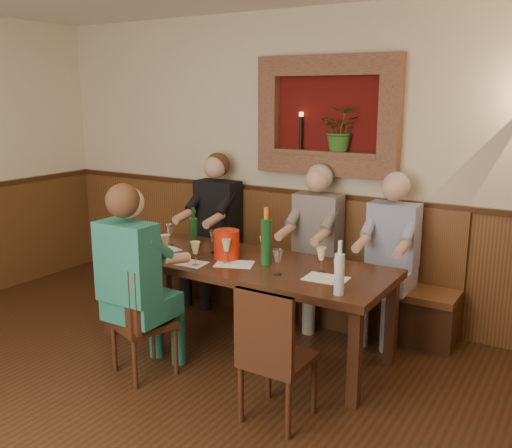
% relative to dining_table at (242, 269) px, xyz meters
% --- Properties ---
extents(room_shell, '(6.04, 6.04, 2.82)m').
position_rel_dining_table_xyz_m(room_shell, '(0.00, -1.85, 1.21)').
color(room_shell, beige).
rests_on(room_shell, ground).
extents(wainscoting, '(6.02, 6.02, 1.15)m').
position_rel_dining_table_xyz_m(wainscoting, '(0.00, -1.85, -0.09)').
color(wainscoting, '#4D3216').
rests_on(wainscoting, ground).
extents(wall_niche, '(1.36, 0.30, 1.06)m').
position_rel_dining_table_xyz_m(wall_niche, '(0.24, 1.09, 1.13)').
color(wall_niche, '#4E0C0B').
rests_on(wall_niche, ground).
extents(dining_table, '(2.40, 0.90, 0.75)m').
position_rel_dining_table_xyz_m(dining_table, '(0.00, 0.00, 0.00)').
color(dining_table, black).
rests_on(dining_table, ground).
extents(bench, '(3.00, 0.45, 1.11)m').
position_rel_dining_table_xyz_m(bench, '(0.00, 0.94, -0.35)').
color(bench, '#381E0F').
rests_on(bench, ground).
extents(chair_near_left, '(0.50, 0.50, 0.88)m').
position_rel_dining_table_xyz_m(chair_near_left, '(-0.40, -0.76, -0.42)').
color(chair_near_left, black).
rests_on(chair_near_left, ground).
extents(chair_near_right, '(0.41, 0.41, 0.91)m').
position_rel_dining_table_xyz_m(chair_near_right, '(0.75, -0.77, -0.41)').
color(chair_near_right, black).
rests_on(chair_near_right, ground).
extents(person_bench_left, '(0.44, 0.54, 1.48)m').
position_rel_dining_table_xyz_m(person_bench_left, '(-0.89, 0.84, -0.06)').
color(person_bench_left, black).
rests_on(person_bench_left, ground).
extents(person_bench_mid, '(0.42, 0.52, 1.43)m').
position_rel_dining_table_xyz_m(person_bench_mid, '(0.22, 0.84, -0.08)').
color(person_bench_mid, '#595351').
rests_on(person_bench_mid, ground).
extents(person_bench_right, '(0.42, 0.51, 1.42)m').
position_rel_dining_table_xyz_m(person_bench_right, '(0.92, 0.84, -0.09)').
color(person_bench_right, navy).
rests_on(person_bench_right, ground).
extents(person_chair_front, '(0.43, 0.53, 1.46)m').
position_rel_dining_table_xyz_m(person_chair_front, '(-0.39, -0.78, -0.07)').
color(person_chair_front, '#195059').
rests_on(person_chair_front, ground).
extents(spittoon_bucket, '(0.22, 0.22, 0.23)m').
position_rel_dining_table_xyz_m(spittoon_bucket, '(-0.14, -0.02, 0.19)').
color(spittoon_bucket, red).
rests_on(spittoon_bucket, dining_table).
extents(wine_bottle_green_a, '(0.09, 0.09, 0.45)m').
position_rel_dining_table_xyz_m(wine_bottle_green_a, '(0.21, 0.01, 0.26)').
color(wine_bottle_green_a, '#19471E').
rests_on(wine_bottle_green_a, dining_table).
extents(wine_bottle_green_b, '(0.09, 0.09, 0.37)m').
position_rel_dining_table_xyz_m(wine_bottle_green_b, '(-0.51, 0.04, 0.22)').
color(wine_bottle_green_b, '#19471E').
rests_on(wine_bottle_green_b, dining_table).
extents(water_bottle, '(0.09, 0.09, 0.37)m').
position_rel_dining_table_xyz_m(water_bottle, '(0.97, -0.33, 0.22)').
color(water_bottle, silver).
rests_on(water_bottle, dining_table).
extents(tasting_sheet_a, '(0.32, 0.27, 0.00)m').
position_rel_dining_table_xyz_m(tasting_sheet_a, '(-0.75, -0.06, 0.08)').
color(tasting_sheet_a, white).
rests_on(tasting_sheet_a, dining_table).
extents(tasting_sheet_b, '(0.35, 0.30, 0.00)m').
position_rel_dining_table_xyz_m(tasting_sheet_b, '(0.00, -0.12, 0.08)').
color(tasting_sheet_b, white).
rests_on(tasting_sheet_b, dining_table).
extents(tasting_sheet_c, '(0.32, 0.23, 0.00)m').
position_rel_dining_table_xyz_m(tasting_sheet_c, '(0.76, -0.07, 0.08)').
color(tasting_sheet_c, white).
rests_on(tasting_sheet_c, dining_table).
extents(tasting_sheet_d, '(0.27, 0.21, 0.00)m').
position_rel_dining_table_xyz_m(tasting_sheet_d, '(-0.31, -0.28, 0.08)').
color(tasting_sheet_d, white).
rests_on(tasting_sheet_d, dining_table).
extents(wine_glass_0, '(0.08, 0.08, 0.19)m').
position_rel_dining_table_xyz_m(wine_glass_0, '(-0.07, -0.12, 0.17)').
color(wine_glass_0, '#E5D989').
rests_on(wine_glass_0, dining_table).
extents(wine_glass_1, '(0.08, 0.08, 0.19)m').
position_rel_dining_table_xyz_m(wine_glass_1, '(0.15, 0.10, 0.17)').
color(wine_glass_1, '#E5D989').
rests_on(wine_glass_1, dining_table).
extents(wine_glass_2, '(0.08, 0.08, 0.19)m').
position_rel_dining_table_xyz_m(wine_glass_2, '(0.67, 0.05, 0.17)').
color(wine_glass_2, '#E5D989').
rests_on(wine_glass_2, dining_table).
extents(wine_glass_3, '(0.08, 0.08, 0.19)m').
position_rel_dining_table_xyz_m(wine_glass_3, '(-0.79, 0.05, 0.17)').
color(wine_glass_3, white).
rests_on(wine_glass_3, dining_table).
extents(wine_glass_4, '(0.08, 0.08, 0.19)m').
position_rel_dining_table_xyz_m(wine_glass_4, '(-0.90, -0.18, 0.17)').
color(wine_glass_4, '#E5D989').
rests_on(wine_glass_4, dining_table).
extents(wine_glass_5, '(0.08, 0.08, 0.19)m').
position_rel_dining_table_xyz_m(wine_glass_5, '(-0.32, 0.07, 0.17)').
color(wine_glass_5, white).
rests_on(wine_glass_5, dining_table).
extents(wine_glass_6, '(0.08, 0.08, 0.19)m').
position_rel_dining_table_xyz_m(wine_glass_6, '(-0.56, -0.26, 0.17)').
color(wine_glass_6, '#E5D989').
rests_on(wine_glass_6, dining_table).
extents(wine_glass_7, '(0.08, 0.08, 0.19)m').
position_rel_dining_table_xyz_m(wine_glass_7, '(0.42, -0.17, 0.17)').
color(wine_glass_7, white).
rests_on(wine_glass_7, dining_table).
extents(wine_glass_8, '(0.08, 0.08, 0.19)m').
position_rel_dining_table_xyz_m(wine_glass_8, '(0.88, -0.15, 0.17)').
color(wine_glass_8, white).
rests_on(wine_glass_8, dining_table).
extents(wine_glass_9, '(0.08, 0.08, 0.19)m').
position_rel_dining_table_xyz_m(wine_glass_9, '(-0.23, -0.30, 0.17)').
color(wine_glass_9, '#E5D989').
rests_on(wine_glass_9, dining_table).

